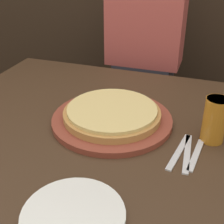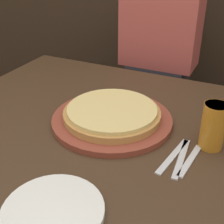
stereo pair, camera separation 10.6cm
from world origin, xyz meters
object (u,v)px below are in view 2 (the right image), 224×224
pizza_on_board (112,116)px  dinner_plate (53,212)px  spoon (190,161)px  diner_person (158,76)px  beer_glass (214,124)px  dinner_knife (181,158)px  fork (173,156)px

pizza_on_board → dinner_plate: size_ratio=1.73×
pizza_on_board → spoon: bearing=-18.9°
pizza_on_board → diner_person: size_ratio=0.30×
beer_glass → diner_person: diner_person is taller
beer_glass → dinner_plate: (-0.28, -0.43, -0.07)m
pizza_on_board → spoon: size_ratio=2.49×
beer_glass → spoon: (-0.04, -0.10, -0.08)m
pizza_on_board → beer_glass: (0.33, -0.00, 0.05)m
pizza_on_board → dinner_plate: 0.44m
dinner_knife → fork: bearing=180.0°
pizza_on_board → fork: size_ratio=2.12×
fork → dinner_knife: same height
pizza_on_board → dinner_plate: (0.05, -0.43, -0.02)m
diner_person → beer_glass: bearing=-60.6°
beer_glass → fork: (-0.09, -0.10, -0.08)m
dinner_plate → spoon: 0.41m
pizza_on_board → diner_person: (-0.04, 0.67, -0.11)m
dinner_plate → diner_person: diner_person is taller
fork → diner_person: bearing=110.6°
pizza_on_board → dinner_plate: pizza_on_board is taller
dinner_plate → spoon: (0.24, 0.33, -0.01)m
dinner_knife → spoon: size_ratio=1.17×
dinner_knife → diner_person: bearing=112.2°
pizza_on_board → dinner_knife: 0.29m
pizza_on_board → spoon: pizza_on_board is taller
dinner_plate → dinner_knife: (0.22, 0.33, -0.01)m
pizza_on_board → beer_glass: size_ratio=2.85×
beer_glass → fork: size_ratio=0.74×
fork → dinner_knife: bearing=0.0°
beer_glass → spoon: 0.13m
pizza_on_board → fork: (0.25, -0.10, -0.02)m
beer_glass → dinner_knife: (-0.06, -0.10, -0.08)m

